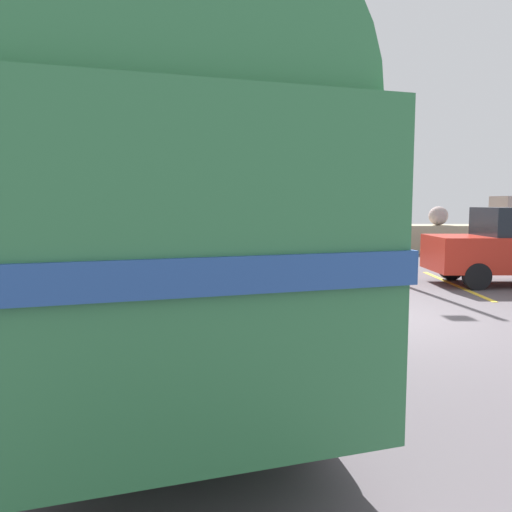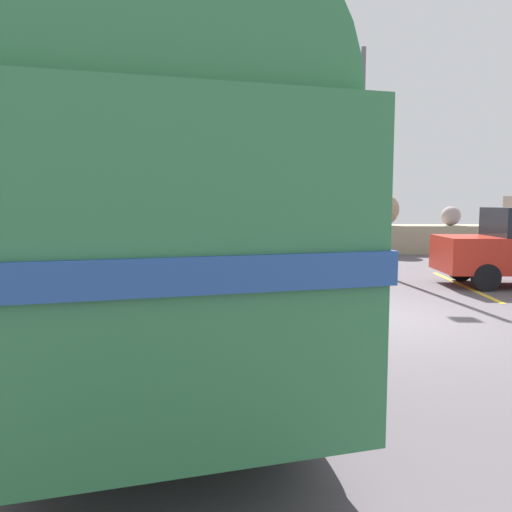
{
  "view_description": "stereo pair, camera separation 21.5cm",
  "coord_description": "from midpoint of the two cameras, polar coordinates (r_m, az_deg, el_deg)",
  "views": [
    {
      "loc": [
        -2.02,
        -8.79,
        2.01
      ],
      "look_at": [
        -2.08,
        -1.8,
        1.27
      ],
      "focal_mm": 36.02,
      "sensor_mm": 36.0,
      "label": 1
    },
    {
      "loc": [
        -1.81,
        -8.78,
        2.01
      ],
      "look_at": [
        -2.08,
        -1.8,
        1.27
      ],
      "focal_mm": 36.02,
      "sensor_mm": 36.0,
      "label": 2
    }
  ],
  "objects": [
    {
      "name": "breakwater",
      "position": [
        20.71,
        7.75,
        2.49
      ],
      "size": [
        31.36,
        2.36,
        2.46
      ],
      "color": "tan",
      "rests_on": "ground"
    },
    {
      "name": "lamp_post",
      "position": [
        15.99,
        11.73,
        11.87
      ],
      "size": [
        0.96,
        0.24,
        6.53
      ],
      "color": "#5B5B60",
      "rests_on": "ground"
    },
    {
      "name": "vintage_coach",
      "position": [
        6.82,
        -12.22,
        6.23
      ],
      "size": [
        5.01,
        8.9,
        3.7
      ],
      "rotation": [
        0.0,
        0.0,
        0.32
      ],
      "color": "black",
      "rests_on": "ground"
    },
    {
      "name": "ground",
      "position": [
        9.21,
        14.26,
        -6.71
      ],
      "size": [
        32.0,
        26.0,
        0.02
      ],
      "color": "#534D52"
    }
  ]
}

